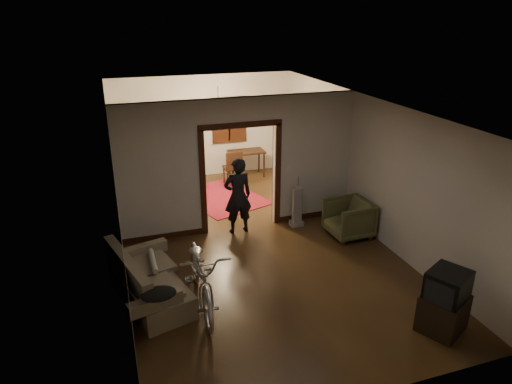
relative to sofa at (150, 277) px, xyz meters
name	(u,v)px	position (x,y,z in m)	size (l,w,h in m)	color
floor	(251,241)	(2.15, 1.38, -0.41)	(5.00, 8.50, 0.01)	#301E0F
ceiling	(251,104)	(2.15, 1.38, 2.39)	(5.00, 8.50, 0.01)	white
wall_back	(204,127)	(2.15, 5.63, 0.99)	(5.00, 0.02, 2.80)	beige
wall_left	(116,192)	(-0.35, 1.38, 0.99)	(0.02, 8.50, 2.80)	beige
wall_right	(365,164)	(4.65, 1.38, 0.99)	(0.02, 8.50, 2.80)	beige
partition_wall	(240,165)	(2.15, 2.13, 0.99)	(5.00, 0.14, 2.80)	beige
door_casing	(240,179)	(2.15, 2.13, 0.69)	(1.74, 0.20, 2.32)	black
far_window	(229,120)	(2.85, 5.59, 1.14)	(0.98, 0.06, 1.28)	black
chandelier	(218,104)	(2.15, 3.88, 1.94)	(0.24, 0.24, 0.24)	#FFE0A5
light_switch	(288,168)	(3.20, 2.06, 0.84)	(0.08, 0.01, 0.12)	silver
sofa	(150,277)	(0.00, 0.00, 0.00)	(0.81, 1.80, 0.83)	brown
rolled_paper	(153,261)	(0.10, 0.30, 0.12)	(0.09, 0.09, 0.72)	beige
jacket	(158,294)	(0.05, -0.91, 0.27)	(0.50, 0.37, 0.15)	black
bicycle	(201,273)	(0.77, -0.35, 0.13)	(0.73, 2.09, 1.10)	silver
armchair	(349,218)	(4.15, 1.02, -0.03)	(0.83, 0.85, 0.78)	#4C4E2C
tv_stand	(443,313)	(3.97, -2.10, -0.13)	(0.62, 0.56, 0.56)	black
crt_tv	(448,287)	(3.97, -2.10, 0.31)	(0.56, 0.50, 0.48)	black
vacuum	(297,207)	(3.31, 1.78, 0.03)	(0.27, 0.22, 0.89)	gray
person	(238,196)	(2.03, 1.91, 0.40)	(0.60, 0.39, 1.63)	black
oriental_rug	(222,197)	(2.16, 3.83, -0.41)	(1.65, 2.17, 0.02)	maroon
locker	(155,153)	(0.72, 5.04, 0.54)	(0.96, 0.53, 1.91)	#232C1A
globe	(152,115)	(0.72, 5.04, 1.53)	(0.27, 0.27, 0.27)	#1E5972
desk	(246,164)	(3.21, 5.15, -0.05)	(1.00, 0.56, 0.74)	black
desk_chair	(232,168)	(2.65, 4.60, 0.08)	(0.44, 0.44, 0.99)	black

